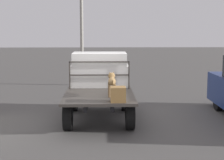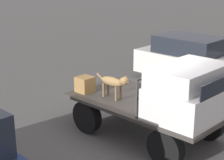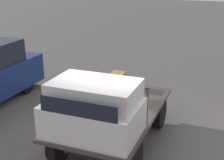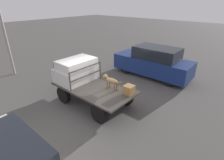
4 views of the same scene
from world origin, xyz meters
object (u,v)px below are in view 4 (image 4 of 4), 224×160
at_px(dog, 110,80).
at_px(parked_pickup_far, 153,62).
at_px(cargo_crate, 129,90).
at_px(flatbed_truck, 94,92).

distance_m(dog, parked_pickup_far, 4.56).
distance_m(cargo_crate, parked_pickup_far, 4.55).
xyz_separation_m(flatbed_truck, dog, (-0.72, -0.38, 0.68)).
bearing_deg(flatbed_truck, cargo_crate, -162.66).
distance_m(flatbed_truck, cargo_crate, 1.80).
bearing_deg(flatbed_truck, parked_pickup_far, -95.78).
height_order(flatbed_truck, cargo_crate, cargo_crate).
bearing_deg(cargo_crate, dog, 8.52).
distance_m(dog, cargo_crate, 0.98).
xyz_separation_m(dog, parked_pickup_far, (0.22, -4.54, -0.36)).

